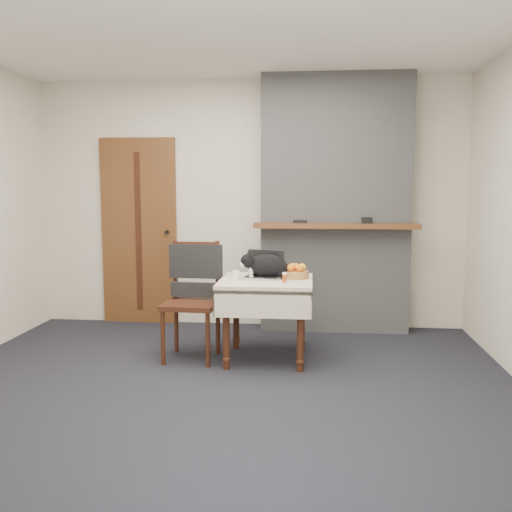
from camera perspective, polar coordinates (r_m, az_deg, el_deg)
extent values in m
plane|color=black|center=(4.35, -3.66, -12.99)|extent=(4.50, 4.50, 0.00)
cube|color=beige|center=(6.07, -0.68, 5.23)|extent=(4.50, 0.02, 2.60)
cube|color=white|center=(4.24, -3.95, 22.23)|extent=(4.50, 4.00, 0.02)
cube|color=brown|center=(6.31, -11.60, 2.43)|extent=(0.82, 0.05, 2.00)
cube|color=#3A1D10|center=(6.28, -11.69, 2.40)|extent=(0.06, 0.01, 1.70)
cylinder|color=black|center=(6.18, -8.89, 2.39)|extent=(0.04, 0.06, 0.04)
cube|color=gray|center=(5.89, 7.93, 5.11)|extent=(1.50, 0.30, 2.60)
cube|color=brown|center=(5.66, 7.98, 3.01)|extent=(1.62, 0.18, 0.05)
cube|color=black|center=(5.65, 4.44, 3.46)|extent=(0.14, 0.04, 0.03)
cube|color=black|center=(5.68, 11.03, 3.52)|extent=(0.10, 0.07, 0.06)
cylinder|color=#3A1D10|center=(4.67, -2.99, -7.48)|extent=(0.06, 0.06, 0.64)
sphere|color=#3A1D10|center=(4.73, -2.97, -10.30)|extent=(0.07, 0.07, 0.07)
cylinder|color=#3A1D10|center=(4.62, 4.46, -7.65)|extent=(0.06, 0.06, 0.64)
sphere|color=#3A1D10|center=(4.68, 4.43, -10.49)|extent=(0.07, 0.07, 0.07)
cylinder|color=#3A1D10|center=(5.24, -2.00, -5.86)|extent=(0.06, 0.06, 0.64)
sphere|color=#3A1D10|center=(5.30, -1.98, -8.39)|extent=(0.07, 0.07, 0.07)
cylinder|color=#3A1D10|center=(5.20, 4.61, -5.99)|extent=(0.06, 0.06, 0.64)
sphere|color=#3A1D10|center=(5.26, 4.58, -8.54)|extent=(0.07, 0.07, 0.07)
cube|color=beige|center=(4.85, 1.03, -2.69)|extent=(0.78, 0.78, 0.06)
cube|color=beige|center=(4.49, 0.62, -4.89)|extent=(0.78, 0.01, 0.22)
cube|color=beige|center=(5.25, 1.37, -3.17)|extent=(0.78, 0.01, 0.22)
cube|color=beige|center=(4.92, -3.46, -3.87)|extent=(0.01, 0.78, 0.22)
cube|color=beige|center=(4.86, 5.57, -4.03)|extent=(0.01, 0.78, 0.22)
cube|color=#B7B7BC|center=(4.86, 0.63, -2.19)|extent=(0.36, 0.28, 0.02)
cube|color=black|center=(4.86, 0.63, -2.06)|extent=(0.29, 0.20, 0.00)
cube|color=black|center=(4.97, 1.07, -0.60)|extent=(0.33, 0.12, 0.22)
cube|color=#ACDCFC|center=(4.97, 1.06, -0.61)|extent=(0.30, 0.10, 0.20)
ellipsoid|color=black|center=(4.88, 1.08, -1.03)|extent=(0.37, 0.27, 0.21)
ellipsoid|color=black|center=(4.90, 2.23, -1.23)|extent=(0.21, 0.23, 0.17)
sphere|color=black|center=(4.85, -0.84, -0.49)|extent=(0.15, 0.15, 0.12)
ellipsoid|color=white|center=(4.84, -1.31, -0.85)|extent=(0.07, 0.07, 0.06)
ellipsoid|color=white|center=(4.86, -0.49, -1.53)|extent=(0.07, 0.08, 0.08)
cone|color=black|center=(4.81, -0.66, 0.17)|extent=(0.05, 0.05, 0.05)
cone|color=black|center=(4.87, -0.79, 0.27)|extent=(0.05, 0.05, 0.05)
cylinder|color=black|center=(4.86, 3.20, -2.03)|extent=(0.18, 0.05, 0.04)
sphere|color=white|center=(4.83, -0.48, -2.13)|extent=(0.04, 0.04, 0.04)
sphere|color=white|center=(4.91, -0.62, -1.98)|extent=(0.04, 0.04, 0.04)
cylinder|color=white|center=(4.83, -2.07, -1.93)|extent=(0.07, 0.07, 0.07)
cylinder|color=#AA4314|center=(4.69, 2.87, -2.25)|extent=(0.04, 0.04, 0.07)
cylinder|color=white|center=(4.68, 2.88, -1.75)|extent=(0.04, 0.04, 0.02)
cylinder|color=#A97E44|center=(4.91, 4.02, -1.87)|extent=(0.22, 0.22, 0.06)
sphere|color=orange|center=(4.87, 3.50, -1.20)|extent=(0.07, 0.07, 0.07)
sphere|color=orange|center=(4.86, 4.43, -1.22)|extent=(0.07, 0.07, 0.07)
sphere|color=orange|center=(4.94, 4.04, -1.09)|extent=(0.07, 0.07, 0.07)
sphere|color=yellow|center=(4.92, 4.65, -1.12)|extent=(0.07, 0.07, 0.07)
sphere|color=orange|center=(4.93, 3.63, -1.10)|extent=(0.07, 0.07, 0.07)
cube|color=black|center=(4.90, 2.78, -2.20)|extent=(0.10, 0.09, 0.01)
cube|color=#3A1D10|center=(4.92, -6.53, -4.85)|extent=(0.47, 0.47, 0.04)
cylinder|color=#3A1D10|center=(4.85, -9.30, -7.98)|extent=(0.04, 0.04, 0.48)
cylinder|color=#3A1D10|center=(4.75, -4.85, -8.24)|extent=(0.04, 0.04, 0.48)
cylinder|color=#3A1D10|center=(5.21, -7.97, -6.92)|extent=(0.04, 0.04, 0.48)
cylinder|color=#3A1D10|center=(5.11, -3.82, -7.14)|extent=(0.04, 0.04, 0.48)
cylinder|color=#3A1D10|center=(5.11, -8.07, -1.41)|extent=(0.04, 0.04, 0.53)
cylinder|color=#3A1D10|center=(5.01, -3.87, -1.52)|extent=(0.04, 0.04, 0.53)
cube|color=#3A1D10|center=(5.04, -6.01, -0.27)|extent=(0.38, 0.05, 0.30)
cube|color=black|center=(5.04, -6.03, -0.52)|extent=(0.47, 0.09, 0.30)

